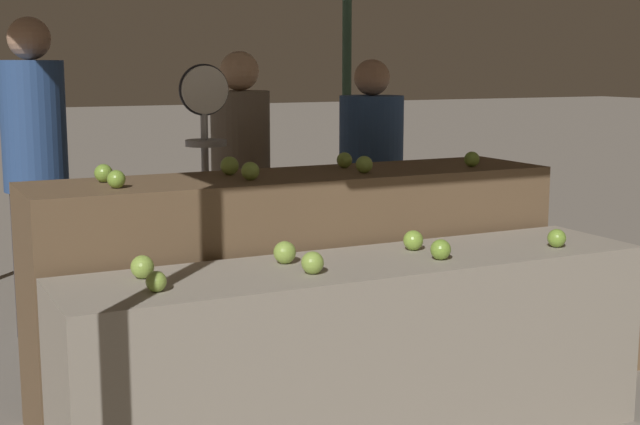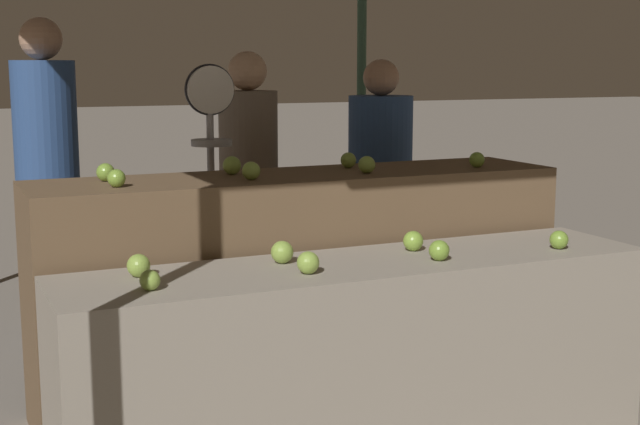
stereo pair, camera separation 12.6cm
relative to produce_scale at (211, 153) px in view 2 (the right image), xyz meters
The scene contains 21 objects.
display_counter_front 1.40m from the produce_scale, 79.21° to the right, with size 2.36×0.55×0.77m, color gray.
display_counter_back 0.85m from the produce_scale, 68.93° to the right, with size 2.36×0.55×1.04m, color brown.
apple_front_0 1.46m from the produce_scale, 115.95° to the right, with size 0.07×0.07×0.07m, color #8EB247.
apple_front_1 1.32m from the produce_scale, 92.03° to the right, with size 0.08×0.08×0.08m, color #8EB247.
apple_front_2 1.42m from the produce_scale, 68.64° to the right, with size 0.08×0.08×0.08m, color #7AA338.
apple_front_3 1.71m from the produce_scale, 50.61° to the right, with size 0.08×0.08×0.08m, color #7AA338.
apple_front_4 1.27m from the produce_scale, 119.72° to the right, with size 0.08×0.08×0.08m, color #8EB247.
apple_front_5 1.12m from the produce_scale, 93.47° to the right, with size 0.09×0.09×0.09m, color #8EB247.
apple_front_6 1.24m from the produce_scale, 65.13° to the right, with size 0.08×0.08×0.08m, color #84AD3D.
apple_back_0 0.92m from the produce_scale, 131.21° to the right, with size 0.07×0.07×0.07m, color #7AA338.
apple_back_1 0.70m from the produce_scale, 93.81° to the right, with size 0.08×0.08×0.08m, color #8EB247.
apple_back_2 0.85m from the produce_scale, 54.08° to the right, with size 0.08×0.08×0.08m, color #8EB247.
apple_back_3 1.28m from the produce_scale, 33.10° to the right, with size 0.07×0.07×0.07m, color #84AD3D.
apple_back_4 0.78m from the produce_scale, 141.06° to the right, with size 0.08×0.08×0.08m, color #7AA338.
apple_back_5 0.49m from the produce_scale, 97.02° to the right, with size 0.08×0.08×0.08m, color #8EB247.
apple_back_6 0.70m from the produce_scale, 42.40° to the right, with size 0.07×0.07×0.07m, color #8EB247.
produce_scale is the anchor object (origin of this frame).
person_vendor_at_scale 0.50m from the produce_scale, 47.39° to the left, with size 0.36×0.36×1.59m.
person_customer_left 1.18m from the produce_scale, 123.53° to the left, with size 0.46×0.46×1.77m.
person_customer_right 1.15m from the produce_scale, 14.85° to the left, with size 0.49×0.49×1.55m.
wooden_crate_side 2.23m from the produce_scale, 22.31° to the right, with size 0.43×0.43×0.43m, color brown.
Camera 2 is at (-1.53, -2.98, 1.52)m, focal length 50.00 mm.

